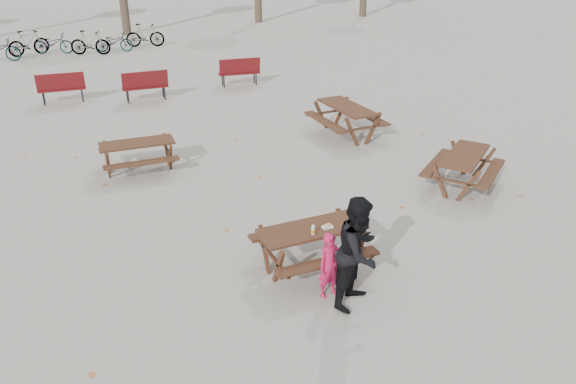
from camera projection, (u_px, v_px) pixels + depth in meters
name	position (u px, v px, depth m)	size (l,w,h in m)	color
ground	(312.00, 267.00, 9.72)	(80.00, 80.00, 0.00)	gray
main_picnic_table	(312.00, 237.00, 9.47)	(1.80, 1.45, 0.78)	#331C12
food_tray	(327.00, 227.00, 9.37)	(0.18, 0.11, 0.04)	white
bread_roll	(328.00, 225.00, 9.35)	(0.14, 0.06, 0.05)	tan
soda_bottle	(313.00, 230.00, 9.15)	(0.07, 0.07, 0.17)	silver
child	(330.00, 265.00, 8.75)	(0.40, 0.27, 1.11)	#C6184D
adult	(359.00, 252.00, 8.45)	(0.88, 0.68, 1.81)	black
picnic_table_east	(463.00, 171.00, 12.53)	(1.82, 1.46, 0.78)	#331C12
picnic_table_north	(139.00, 157.00, 13.34)	(1.71, 1.38, 0.74)	#331C12
picnic_table_far	(346.00, 121.00, 15.58)	(1.99, 1.61, 0.86)	#331C12
park_bench_row	(97.00, 85.00, 18.68)	(12.00, 1.69, 1.03)	maroon
bicycle_row	(70.00, 43.00, 25.47)	(8.37, 2.18, 1.10)	black
fallen_leaves	(281.00, 202.00, 11.96)	(11.00, 11.00, 0.01)	#BB682C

